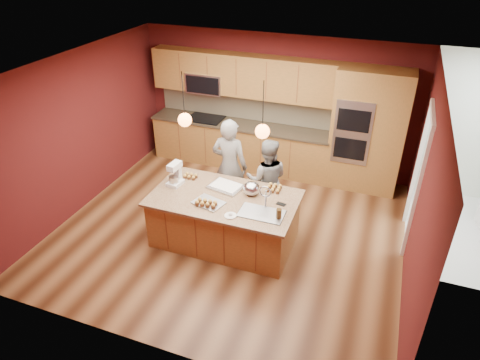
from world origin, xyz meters
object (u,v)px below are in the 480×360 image
at_px(person_right, 267,180).
at_px(person_left, 230,166).
at_px(stand_mixer, 175,175).
at_px(island, 225,219).
at_px(mixing_bowl, 252,188).

bearing_deg(person_right, person_left, -14.67).
bearing_deg(person_right, stand_mixer, 17.18).
distance_m(island, mixing_bowl, 0.65).
height_order(person_left, person_right, person_left).
distance_m(island, person_left, 1.02).
relative_size(person_left, person_right, 1.18).
bearing_deg(mixing_bowl, person_left, 133.11).
bearing_deg(stand_mixer, person_left, 59.20).
bearing_deg(mixing_bowl, person_right, 85.93).
xyz_separation_m(person_left, stand_mixer, (-0.61, -0.80, 0.13)).
bearing_deg(island, person_right, 65.80).
relative_size(person_right, mixing_bowl, 5.62).
xyz_separation_m(island, stand_mixer, (-0.88, 0.09, 0.56)).
height_order(person_right, mixing_bowl, person_right).
height_order(person_right, stand_mixer, person_right).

